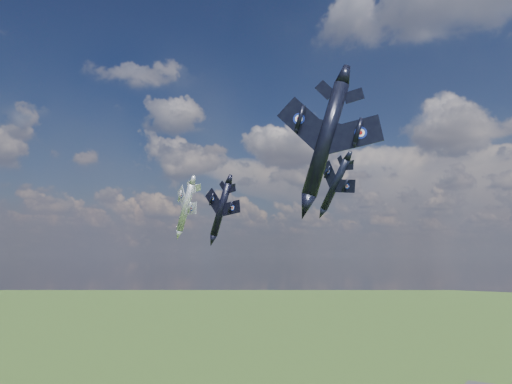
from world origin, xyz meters
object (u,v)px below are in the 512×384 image
Objects in this scene: jet_lead_navy at (221,209)px; jet_right_navy at (326,139)px; jet_high_navy at (335,185)px; jet_left_silver at (186,207)px.

jet_right_navy is (35.72, -28.12, 3.09)m from jet_lead_navy.
jet_right_navy is at bearing -47.59° from jet_high_navy.
jet_left_silver is (-20.66, 12.82, 2.50)m from jet_lead_navy.
jet_left_silver is (-56.38, 40.94, -0.59)m from jet_right_navy.
jet_high_navy reaches higher than jet_left_silver.
jet_left_silver is at bearing -154.13° from jet_high_navy.
jet_left_silver is at bearing 127.13° from jet_right_navy.
jet_high_navy is at bearing 30.14° from jet_left_silver.
jet_high_navy reaches higher than jet_right_navy.
jet_high_navy is (14.82, 17.77, 5.52)m from jet_lead_navy.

